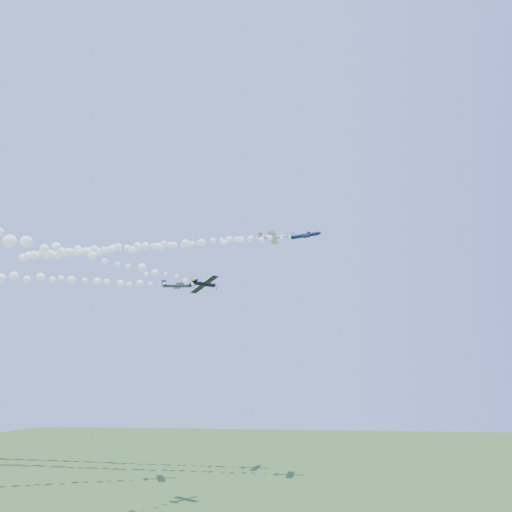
# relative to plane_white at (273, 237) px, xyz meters

# --- Properties ---
(ground) EXTENTS (260.00, 260.00, 0.00)m
(ground) POSITION_rel_plane_white_xyz_m (-5.42, -8.52, -55.82)
(ground) COLOR #34541F
(ground) RESTS_ON ground
(plane_white) EXTENTS (7.91, 8.33, 2.65)m
(plane_white) POSITION_rel_plane_white_xyz_m (0.00, 0.00, 0.00)
(plane_white) COLOR silver
(smoke_trail_white) EXTENTS (73.06, 7.73, 3.28)m
(smoke_trail_white) POSITION_rel_plane_white_xyz_m (-38.88, 2.68, -0.30)
(smoke_trail_white) COLOR white
(plane_navy) EXTENTS (7.95, 8.01, 2.64)m
(plane_navy) POSITION_rel_plane_white_xyz_m (8.61, -7.25, -2.61)
(plane_navy) COLOR #0E183E
(smoke_trail_navy) EXTENTS (73.28, 6.41, 3.03)m
(smoke_trail_navy) POSITION_rel_plane_white_xyz_m (-30.36, -5.28, -2.84)
(smoke_trail_navy) COLOR white
(plane_grey) EXTENTS (7.40, 7.82, 2.02)m
(plane_grey) POSITION_rel_plane_white_xyz_m (-20.30, -12.58, -15.15)
(plane_grey) COLOR #323B48
(smoke_trail_grey) EXTENTS (60.94, 28.49, 3.35)m
(smoke_trail_grey) POSITION_rel_plane_white_xyz_m (-52.72, -26.92, -15.57)
(smoke_trail_grey) COLOR white
(plane_black) EXTENTS (5.87, 5.85, 2.38)m
(plane_black) POSITION_rel_plane_white_xyz_m (-9.92, -29.12, -19.20)
(plane_black) COLOR black
(smoke_trail_black) EXTENTS (35.17, 54.10, 2.62)m
(smoke_trail_black) POSITION_rel_plane_white_xyz_m (-27.97, -57.57, -19.46)
(smoke_trail_black) COLOR white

